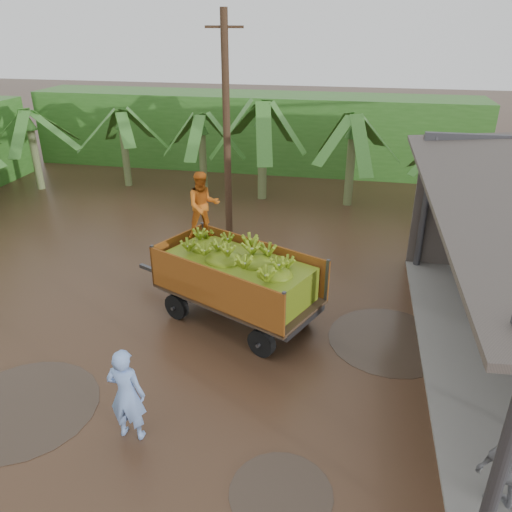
{
  "coord_description": "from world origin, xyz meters",
  "views": [
    {
      "loc": [
        3.14,
        -8.76,
        6.95
      ],
      "look_at": [
        0.96,
        2.18,
        1.6
      ],
      "focal_mm": 35.0,
      "sensor_mm": 36.0,
      "label": 1
    }
  ],
  "objects_px": {
    "banana_trailer": "(236,276)",
    "man_grey": "(511,467)",
    "man_blue": "(127,394)",
    "utility_pole": "(227,128)"
  },
  "relations": [
    {
      "from": "banana_trailer",
      "to": "man_blue",
      "type": "bearing_deg",
      "value": -78.49
    },
    {
      "from": "banana_trailer",
      "to": "man_blue",
      "type": "xyz_separation_m",
      "value": [
        -1.0,
        -4.19,
        -0.3
      ]
    },
    {
      "from": "banana_trailer",
      "to": "man_grey",
      "type": "xyz_separation_m",
      "value": [
        5.27,
        -4.49,
        -0.37
      ]
    },
    {
      "from": "man_blue",
      "to": "banana_trailer",
      "type": "bearing_deg",
      "value": -102.34
    },
    {
      "from": "man_blue",
      "to": "utility_pole",
      "type": "bearing_deg",
      "value": -85.45
    },
    {
      "from": "man_blue",
      "to": "utility_pole",
      "type": "height_order",
      "value": "utility_pole"
    },
    {
      "from": "man_blue",
      "to": "man_grey",
      "type": "bearing_deg",
      "value": 178.37
    },
    {
      "from": "banana_trailer",
      "to": "man_grey",
      "type": "height_order",
      "value": "banana_trailer"
    },
    {
      "from": "banana_trailer",
      "to": "utility_pole",
      "type": "bearing_deg",
      "value": 131.04
    },
    {
      "from": "man_grey",
      "to": "man_blue",
      "type": "bearing_deg",
      "value": -15.89
    }
  ]
}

